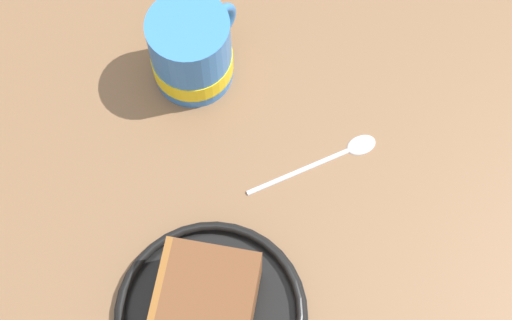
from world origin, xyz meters
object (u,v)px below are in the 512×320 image
Objects in this scene: small_plate at (211,313)px; teaspoon at (339,153)px; tea_mug at (192,51)px; cake_slice at (206,306)px.

small_plate is 19.80cm from teaspoon.
small_plate reaches higher than teaspoon.
teaspoon is (-2.20, -16.91, -3.84)cm from tea_mug.
tea_mug is at bearing 29.78° from cake_slice.
small_plate is at bearing -74.90° from cake_slice.
tea_mug is 17.48cm from teaspoon.
tea_mug is (21.60, 12.36, 0.46)cm from cake_slice.
small_plate is 1.68× the size of tea_mug.
small_plate is 25.19cm from tea_mug.
small_plate is at bearing 167.50° from teaspoon.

